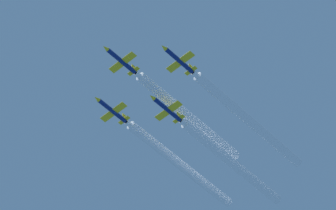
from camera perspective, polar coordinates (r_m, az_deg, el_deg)
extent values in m
cylinder|color=navy|center=(230.62, -2.63, 2.47)|extent=(1.01, 8.69, 1.01)
cone|color=yellow|center=(228.56, -3.52, 3.21)|extent=(0.96, 1.46, 0.96)
ellipsoid|color=#332D14|center=(230.17, -2.96, 2.81)|extent=(0.55, 2.01, 0.45)
cube|color=yellow|center=(230.74, -2.55, 2.40)|extent=(7.32, 1.74, 0.11)
cube|color=yellow|center=(232.27, -1.94, 1.91)|extent=(3.11, 1.01, 0.11)
cube|color=yellow|center=(233.25, -1.95, 2.11)|extent=(0.09, 1.19, 1.56)
cylinder|color=black|center=(232.54, -1.83, 1.82)|extent=(0.75, 0.55, 0.75)
cylinder|color=navy|center=(227.98, 0.63, 2.50)|extent=(1.01, 8.69, 1.01)
cone|color=yellow|center=(225.73, -0.25, 3.25)|extent=(0.96, 1.46, 0.96)
ellipsoid|color=#332D14|center=(227.47, 0.30, 2.85)|extent=(0.55, 2.01, 0.45)
cube|color=yellow|center=(228.12, 0.70, 2.43)|extent=(7.32, 1.74, 0.11)
cube|color=yellow|center=(229.79, 1.29, 1.93)|extent=(3.11, 1.01, 0.11)
cube|color=yellow|center=(230.77, 1.27, 2.14)|extent=(0.09, 1.19, 1.56)
cylinder|color=black|center=(230.09, 1.40, 1.84)|extent=(0.75, 0.55, 0.75)
cylinder|color=navy|center=(237.36, -3.14, -0.33)|extent=(1.01, 8.69, 1.01)
cone|color=yellow|center=(235.20, -4.01, 0.36)|extent=(0.96, 1.46, 0.96)
ellipsoid|color=#332D14|center=(236.86, -3.46, 0.00)|extent=(0.55, 2.01, 0.45)
cube|color=yellow|center=(237.49, -3.06, -0.40)|extent=(7.32, 1.74, 0.11)
cube|color=yellow|center=(239.10, -2.47, -0.86)|extent=(3.11, 1.01, 0.11)
cube|color=yellow|center=(240.04, -2.47, -0.65)|extent=(0.09, 1.19, 1.56)
cylinder|color=black|center=(239.39, -2.36, -0.94)|extent=(0.75, 0.55, 0.75)
cylinder|color=navy|center=(234.09, -0.04, -0.25)|extent=(1.01, 8.69, 1.01)
cone|color=yellow|center=(231.73, -0.90, 0.45)|extent=(0.96, 1.46, 0.96)
ellipsoid|color=#332D14|center=(233.52, -0.36, 0.08)|extent=(0.55, 2.01, 0.45)
cube|color=yellow|center=(234.23, 0.03, -0.33)|extent=(7.32, 1.74, 0.11)
cube|color=yellow|center=(235.97, 0.61, -0.79)|extent=(3.11, 1.01, 0.11)
cube|color=yellow|center=(236.91, 0.60, -0.58)|extent=(0.09, 1.19, 1.56)
cylinder|color=black|center=(236.28, 0.71, -0.87)|extent=(0.75, 0.55, 0.75)
cylinder|color=white|center=(239.30, 0.64, -0.23)|extent=(1.22, 29.52, 1.22)
cylinder|color=white|center=(241.02, 1.21, -0.70)|extent=(2.31, 33.95, 2.31)
cylinder|color=white|center=(238.06, 3.99, -0.40)|extent=(1.22, 32.09, 1.22)
cylinder|color=white|center=(240.09, 4.59, -0.91)|extent=(2.31, 36.90, 2.31)
cylinder|color=white|center=(246.75, 0.16, -2.93)|extent=(1.22, 30.80, 1.22)
cylinder|color=white|center=(248.61, 0.74, -3.39)|extent=(2.31, 35.42, 2.31)
cylinder|color=white|center=(243.94, 3.10, -2.83)|extent=(1.22, 29.86, 1.22)
cylinder|color=white|center=(245.87, 3.64, -3.27)|extent=(2.31, 34.34, 2.31)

